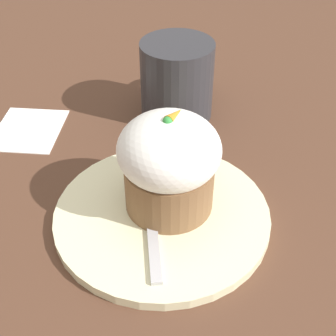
{
  "coord_description": "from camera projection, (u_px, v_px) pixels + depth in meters",
  "views": [
    {
      "loc": [
        -0.28,
        -0.18,
        0.34
      ],
      "look_at": [
        0.01,
        0.0,
        0.06
      ],
      "focal_mm": 50.0,
      "sensor_mm": 36.0,
      "label": 1
    }
  ],
  "objects": [
    {
      "name": "ground_plane",
      "position": [
        162.0,
        219.0,
        0.47
      ],
      "size": [
        4.0,
        4.0,
        0.0
      ],
      "primitive_type": "plane",
      "color": "#513323"
    },
    {
      "name": "dessert_plate",
      "position": [
        162.0,
        215.0,
        0.46
      ],
      "size": [
        0.21,
        0.21,
        0.01
      ],
      "color": "beige",
      "rests_on": "ground_plane"
    },
    {
      "name": "carrot_cake",
      "position": [
        168.0,
        163.0,
        0.44
      ],
      "size": [
        0.1,
        0.1,
        0.1
      ],
      "color": "brown",
      "rests_on": "dessert_plate"
    },
    {
      "name": "spoon",
      "position": [
        151.0,
        215.0,
        0.45
      ],
      "size": [
        0.11,
        0.09,
        0.01
      ],
      "color": "#B7B7BC",
      "rests_on": "dessert_plate"
    },
    {
      "name": "coffee_cup",
      "position": [
        178.0,
        79.0,
        0.59
      ],
      "size": [
        0.13,
        0.09,
        0.1
      ],
      "color": "#2D2D33",
      "rests_on": "ground_plane"
    },
    {
      "name": "paper_napkin",
      "position": [
        28.0,
        129.0,
        0.58
      ],
      "size": [
        0.12,
        0.11,
        0.0
      ],
      "color": "white",
      "rests_on": "ground_plane"
    }
  ]
}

